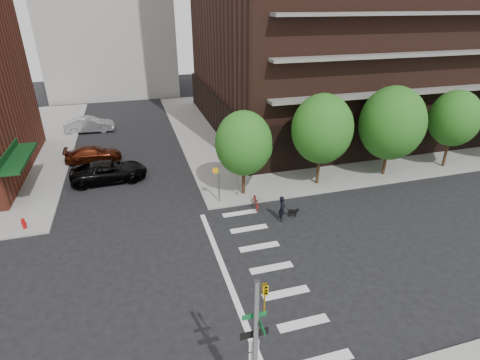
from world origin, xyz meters
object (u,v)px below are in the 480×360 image
object	(u,v)px
parked_car_maroon	(93,154)
dog_walker	(282,208)
parked_car_silver	(90,125)
parked_car_black	(109,171)
fire_hydrant	(24,223)
scooter	(256,201)

from	to	relation	value
parked_car_maroon	dog_walker	xyz separation A→B (m)	(12.32, -14.04, 0.18)
parked_car_silver	parked_car_black	bearing A→B (deg)	-167.71
fire_hydrant	parked_car_maroon	world-z (taller)	parked_car_maroon
fire_hydrant	parked_car_maroon	distance (m)	11.21
parked_car_silver	scooter	size ratio (longest dim) A/B	2.81
parked_car_black	scooter	size ratio (longest dim) A/B	3.22
parked_car_maroon	parked_car_silver	distance (m)	8.97
parked_car_black	parked_car_silver	xyz separation A→B (m)	(-2.31, 13.54, 0.03)
scooter	dog_walker	distance (m)	2.39
fire_hydrant	parked_car_maroon	xyz separation A→B (m)	(3.54, 10.63, 0.14)
parked_car_silver	parked_car_maroon	bearing A→B (deg)	-171.94
scooter	parked_car_black	bearing A→B (deg)	153.49
fire_hydrant	parked_car_silver	bearing A→B (deg)	82.16
parked_car_black	dog_walker	world-z (taller)	dog_walker
fire_hydrant	dog_walker	bearing A→B (deg)	-12.10
parked_car_black	parked_car_silver	distance (m)	13.73
dog_walker	parked_car_silver	bearing A→B (deg)	54.19
fire_hydrant	dog_walker	xyz separation A→B (m)	(15.87, -3.40, 0.32)
parked_car_black	parked_car_silver	size ratio (longest dim) A/B	1.15
fire_hydrant	parked_car_black	xyz separation A→B (m)	(5.00, 6.03, 0.25)
scooter	parked_car_maroon	bearing A→B (deg)	143.61
parked_car_black	scooter	xyz separation A→B (m)	(9.80, -7.33, -0.33)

